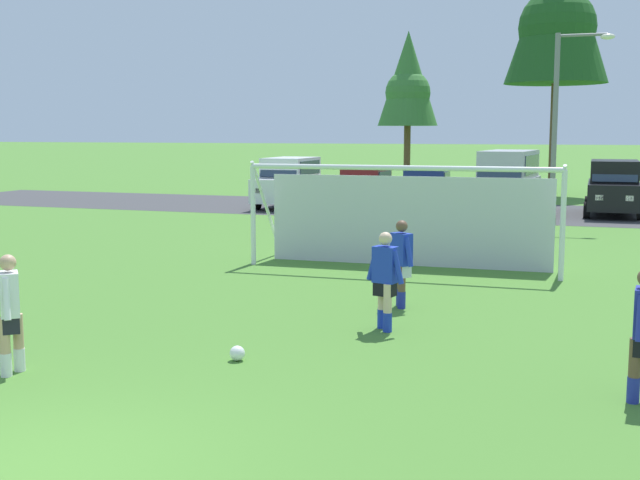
{
  "coord_description": "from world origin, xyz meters",
  "views": [
    {
      "loc": [
        5.14,
        -6.14,
        3.26
      ],
      "look_at": [
        0.28,
        7.86,
        1.29
      ],
      "focal_mm": 45.61,
      "sensor_mm": 36.0,
      "label": 1
    }
  ],
  "objects_px": {
    "player_striker_near": "(385,281)",
    "street_lamp": "(561,127)",
    "parked_car_slot_center_left": "(426,190)",
    "player_defender_far": "(401,264)",
    "player_winger_right": "(10,314)",
    "parked_car_slot_far_left": "(290,182)",
    "parked_car_slot_left": "(365,188)",
    "parked_car_slot_center": "(508,180)",
    "parked_car_slot_center_right": "(614,187)",
    "soccer_ball": "(237,353)",
    "soccer_goal": "(406,214)"
  },
  "relations": [
    {
      "from": "player_striker_near",
      "to": "street_lamp",
      "type": "xyz_separation_m",
      "value": [
        1.87,
        16.67,
        2.62
      ]
    },
    {
      "from": "parked_car_slot_center_left",
      "to": "player_defender_far",
      "type": "bearing_deg",
      "value": -79.63
    },
    {
      "from": "parked_car_slot_center_left",
      "to": "street_lamp",
      "type": "xyz_separation_m",
      "value": [
        5.48,
        -3.99,
        2.56
      ]
    },
    {
      "from": "player_winger_right",
      "to": "parked_car_slot_far_left",
      "type": "height_order",
      "value": "parked_car_slot_far_left"
    },
    {
      "from": "parked_car_slot_left",
      "to": "street_lamp",
      "type": "xyz_separation_m",
      "value": [
        8.07,
        -3.76,
        2.56
      ]
    },
    {
      "from": "street_lamp",
      "to": "parked_car_slot_center",
      "type": "bearing_deg",
      "value": 117.85
    },
    {
      "from": "parked_car_slot_center_right",
      "to": "parked_car_slot_far_left",
      "type": "bearing_deg",
      "value": -176.08
    },
    {
      "from": "street_lamp",
      "to": "parked_car_slot_far_left",
      "type": "bearing_deg",
      "value": 163.22
    },
    {
      "from": "player_defender_far",
      "to": "parked_car_slot_center_right",
      "type": "xyz_separation_m",
      "value": [
        3.91,
        19.2,
        0.29
      ]
    },
    {
      "from": "parked_car_slot_left",
      "to": "parked_car_slot_far_left",
      "type": "bearing_deg",
      "value": -174.38
    },
    {
      "from": "parked_car_slot_far_left",
      "to": "player_winger_right",
      "type": "bearing_deg",
      "value": -77.47
    },
    {
      "from": "player_defender_far",
      "to": "parked_car_slot_center",
      "type": "bearing_deg",
      "value": 90.38
    },
    {
      "from": "player_winger_right",
      "to": "parked_car_slot_center",
      "type": "xyz_separation_m",
      "value": [
        3.86,
        24.8,
        0.52
      ]
    },
    {
      "from": "parked_car_slot_center",
      "to": "soccer_ball",
      "type": "bearing_deg",
      "value": -93.07
    },
    {
      "from": "player_defender_far",
      "to": "parked_car_slot_center_right",
      "type": "bearing_deg",
      "value": 78.48
    },
    {
      "from": "soccer_ball",
      "to": "parked_car_slot_center",
      "type": "bearing_deg",
      "value": 86.93
    },
    {
      "from": "parked_car_slot_far_left",
      "to": "player_striker_near",
      "type": "bearing_deg",
      "value": -64.67
    },
    {
      "from": "player_defender_far",
      "to": "player_winger_right",
      "type": "height_order",
      "value": "same"
    },
    {
      "from": "parked_car_slot_left",
      "to": "street_lamp",
      "type": "distance_m",
      "value": 9.26
    },
    {
      "from": "soccer_goal",
      "to": "player_defender_far",
      "type": "xyz_separation_m",
      "value": [
        0.98,
        -4.52,
        -0.47
      ]
    },
    {
      "from": "player_striker_near",
      "to": "player_winger_right",
      "type": "bearing_deg",
      "value": -135.72
    },
    {
      "from": "parked_car_slot_center_left",
      "to": "parked_car_slot_far_left",
      "type": "bearing_deg",
      "value": -174.57
    },
    {
      "from": "soccer_goal",
      "to": "parked_car_slot_far_left",
      "type": "bearing_deg",
      "value": 121.31
    },
    {
      "from": "soccer_ball",
      "to": "soccer_goal",
      "type": "relative_size",
      "value": 0.03
    },
    {
      "from": "soccer_ball",
      "to": "player_defender_far",
      "type": "relative_size",
      "value": 0.13
    },
    {
      "from": "soccer_ball",
      "to": "street_lamp",
      "type": "relative_size",
      "value": 0.03
    },
    {
      "from": "soccer_ball",
      "to": "parked_car_slot_center",
      "type": "distance_m",
      "value": 23.29
    },
    {
      "from": "parked_car_slot_center_right",
      "to": "street_lamp",
      "type": "height_order",
      "value": "street_lamp"
    },
    {
      "from": "player_striker_near",
      "to": "parked_car_slot_center",
      "type": "height_order",
      "value": "parked_car_slot_center"
    },
    {
      "from": "player_striker_near",
      "to": "parked_car_slot_center_left",
      "type": "xyz_separation_m",
      "value": [
        -3.61,
        20.67,
        0.05
      ]
    },
    {
      "from": "player_striker_near",
      "to": "parked_car_slot_center_right",
      "type": "relative_size",
      "value": 0.36
    },
    {
      "from": "parked_car_slot_center_left",
      "to": "soccer_ball",
      "type": "bearing_deg",
      "value": -84.86
    },
    {
      "from": "soccer_goal",
      "to": "player_winger_right",
      "type": "distance_m",
      "value": 10.82
    },
    {
      "from": "parked_car_slot_left",
      "to": "parked_car_slot_center_left",
      "type": "distance_m",
      "value": 2.6
    },
    {
      "from": "soccer_ball",
      "to": "parked_car_slot_left",
      "type": "height_order",
      "value": "parked_car_slot_left"
    },
    {
      "from": "player_striker_near",
      "to": "parked_car_slot_far_left",
      "type": "height_order",
      "value": "parked_car_slot_far_left"
    },
    {
      "from": "player_striker_near",
      "to": "player_winger_right",
      "type": "distance_m",
      "value": 5.79
    },
    {
      "from": "parked_car_slot_left",
      "to": "parked_car_slot_center_right",
      "type": "xyz_separation_m",
      "value": [
        9.95,
        0.58,
        0.24
      ]
    },
    {
      "from": "player_striker_near",
      "to": "parked_car_slot_center_right",
      "type": "height_order",
      "value": "parked_car_slot_center_right"
    },
    {
      "from": "player_winger_right",
      "to": "parked_car_slot_left",
      "type": "relative_size",
      "value": 0.39
    },
    {
      "from": "soccer_ball",
      "to": "parked_car_slot_left",
      "type": "xyz_separation_m",
      "value": [
        -4.67,
        22.91,
        0.77
      ]
    },
    {
      "from": "parked_car_slot_center",
      "to": "soccer_goal",
      "type": "bearing_deg",
      "value": -93.4
    },
    {
      "from": "parked_car_slot_center_right",
      "to": "parked_car_slot_center_left",
      "type": "bearing_deg",
      "value": -177.3
    },
    {
      "from": "parked_car_slot_center",
      "to": "street_lamp",
      "type": "xyz_separation_m",
      "value": [
        2.16,
        -4.08,
        2.1
      ]
    },
    {
      "from": "soccer_goal",
      "to": "street_lamp",
      "type": "bearing_deg",
      "value": 73.75
    },
    {
      "from": "player_defender_far",
      "to": "parked_car_slot_far_left",
      "type": "height_order",
      "value": "parked_car_slot_far_left"
    },
    {
      "from": "player_striker_near",
      "to": "parked_car_slot_far_left",
      "type": "bearing_deg",
      "value": 115.33
    },
    {
      "from": "player_defender_far",
      "to": "parked_car_slot_center",
      "type": "relative_size",
      "value": 0.33
    },
    {
      "from": "soccer_ball",
      "to": "player_striker_near",
      "type": "relative_size",
      "value": 0.13
    },
    {
      "from": "player_winger_right",
      "to": "parked_car_slot_center_left",
      "type": "xyz_separation_m",
      "value": [
        0.54,
        24.71,
        0.05
      ]
    }
  ]
}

